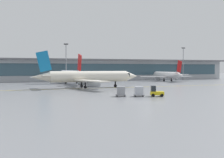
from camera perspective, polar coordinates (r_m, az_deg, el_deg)
ground_plane at (r=44.45m, az=7.23°, el=-4.91°), size 400.00×400.00×0.00m
taxiway_centreline_stripe at (r=75.28m, az=-4.31°, el=-1.94°), size 109.98×2.88×0.01m
terminal_concourse at (r=121.53m, az=-9.94°, el=1.96°), size 167.87×11.00×9.60m
gate_airplane_1 at (r=101.10m, az=-8.71°, el=0.86°), size 28.72×30.94×10.25m
gate_airplane_2 at (r=118.41m, az=11.33°, el=0.82°), size 24.42×26.25×8.70m
taxiing_regional_jet at (r=76.94m, az=-4.98°, el=0.44°), size 30.98×28.86×10.28m
baggage_tug at (r=54.04m, az=9.18°, el=-2.69°), size 2.93×2.33×2.10m
cargo_dolly_lead at (r=53.69m, az=5.67°, el=-2.53°), size 2.53×2.24×1.94m
cargo_dolly_trailing at (r=53.55m, az=1.88°, el=-2.53°), size 2.53×2.24×1.94m
apron_light_mast_1 at (r=113.39m, az=-9.59°, el=3.75°), size 1.80×0.36×15.63m
apron_light_mast_2 at (r=136.22m, az=14.68°, el=3.44°), size 1.80×0.36×15.53m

